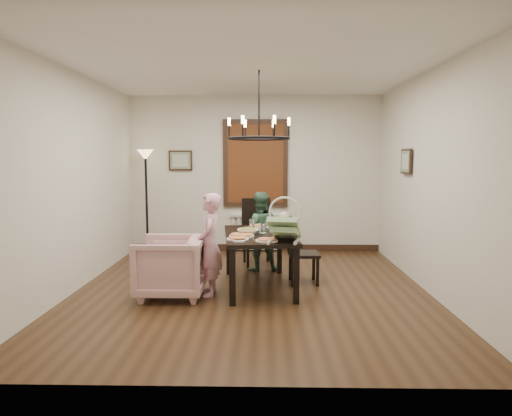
{
  "coord_description": "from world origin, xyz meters",
  "views": [
    {
      "loc": [
        0.18,
        -5.74,
        1.71
      ],
      "look_at": [
        0.06,
        0.17,
        1.05
      ],
      "focal_mm": 32.0,
      "sensor_mm": 36.0,
      "label": 1
    }
  ],
  "objects_px": {
    "floor_lamp": "(147,204)",
    "chair_far": "(258,232)",
    "baby_bouncer": "(285,226)",
    "drinking_glass": "(263,229)",
    "seated_man": "(259,238)",
    "armchair": "(171,267)",
    "dining_table": "(259,240)",
    "chair_right": "(304,250)",
    "elderly_woman": "(210,253)"
  },
  "relations": [
    {
      "from": "chair_right",
      "to": "floor_lamp",
      "type": "distance_m",
      "value": 3.2
    },
    {
      "from": "dining_table",
      "to": "baby_bouncer",
      "type": "xyz_separation_m",
      "value": [
        0.31,
        -0.53,
        0.27
      ]
    },
    {
      "from": "chair_far",
      "to": "drinking_glass",
      "type": "relative_size",
      "value": 8.24
    },
    {
      "from": "dining_table",
      "to": "drinking_glass",
      "type": "bearing_deg",
      "value": -34.96
    },
    {
      "from": "chair_right",
      "to": "seated_man",
      "type": "relative_size",
      "value": 0.92
    },
    {
      "from": "chair_far",
      "to": "chair_right",
      "type": "bearing_deg",
      "value": -68.88
    },
    {
      "from": "dining_table",
      "to": "chair_far",
      "type": "relative_size",
      "value": 1.52
    },
    {
      "from": "armchair",
      "to": "chair_right",
      "type": "bearing_deg",
      "value": 110.24
    },
    {
      "from": "armchair",
      "to": "floor_lamp",
      "type": "bearing_deg",
      "value": -159.56
    },
    {
      "from": "dining_table",
      "to": "armchair",
      "type": "relative_size",
      "value": 1.97
    },
    {
      "from": "seated_man",
      "to": "dining_table",
      "type": "bearing_deg",
      "value": 82.38
    },
    {
      "from": "chair_far",
      "to": "chair_right",
      "type": "relative_size",
      "value": 1.17
    },
    {
      "from": "dining_table",
      "to": "drinking_glass",
      "type": "height_order",
      "value": "drinking_glass"
    },
    {
      "from": "chair_far",
      "to": "baby_bouncer",
      "type": "bearing_deg",
      "value": -89.45
    },
    {
      "from": "baby_bouncer",
      "to": "seated_man",
      "type": "bearing_deg",
      "value": 113.19
    },
    {
      "from": "armchair",
      "to": "seated_man",
      "type": "distance_m",
      "value": 1.7
    },
    {
      "from": "drinking_glass",
      "to": "dining_table",
      "type": "bearing_deg",
      "value": 151.26
    },
    {
      "from": "elderly_woman",
      "to": "drinking_glass",
      "type": "height_order",
      "value": "elderly_woman"
    },
    {
      "from": "drinking_glass",
      "to": "seated_man",
      "type": "bearing_deg",
      "value": 94.04
    },
    {
      "from": "dining_table",
      "to": "armchair",
      "type": "xyz_separation_m",
      "value": [
        -1.08,
        -0.4,
        -0.26
      ]
    },
    {
      "from": "baby_bouncer",
      "to": "floor_lamp",
      "type": "relative_size",
      "value": 0.31
    },
    {
      "from": "seated_man",
      "to": "drinking_glass",
      "type": "distance_m",
      "value": 0.99
    },
    {
      "from": "dining_table",
      "to": "armchair",
      "type": "distance_m",
      "value": 1.18
    },
    {
      "from": "dining_table",
      "to": "elderly_woman",
      "type": "xyz_separation_m",
      "value": [
        -0.6,
        -0.33,
        -0.11
      ]
    },
    {
      "from": "elderly_woman",
      "to": "baby_bouncer",
      "type": "bearing_deg",
      "value": 76.13
    },
    {
      "from": "floor_lamp",
      "to": "chair_far",
      "type": "bearing_deg",
      "value": -20.95
    },
    {
      "from": "baby_bouncer",
      "to": "armchair",
      "type": "bearing_deg",
      "value": -174.6
    },
    {
      "from": "chair_right",
      "to": "armchair",
      "type": "height_order",
      "value": "chair_right"
    },
    {
      "from": "armchair",
      "to": "chair_far",
      "type": "bearing_deg",
      "value": 147.74
    },
    {
      "from": "dining_table",
      "to": "armchair",
      "type": "height_order",
      "value": "armchair"
    },
    {
      "from": "armchair",
      "to": "baby_bouncer",
      "type": "relative_size",
      "value": 1.48
    },
    {
      "from": "chair_right",
      "to": "seated_man",
      "type": "height_order",
      "value": "seated_man"
    },
    {
      "from": "armchair",
      "to": "floor_lamp",
      "type": "distance_m",
      "value": 2.65
    },
    {
      "from": "armchair",
      "to": "dining_table",
      "type": "bearing_deg",
      "value": 110.27
    },
    {
      "from": "chair_far",
      "to": "baby_bouncer",
      "type": "height_order",
      "value": "baby_bouncer"
    },
    {
      "from": "seated_man",
      "to": "baby_bouncer",
      "type": "distance_m",
      "value": 1.53
    },
    {
      "from": "elderly_woman",
      "to": "seated_man",
      "type": "height_order",
      "value": "elderly_woman"
    },
    {
      "from": "drinking_glass",
      "to": "floor_lamp",
      "type": "distance_m",
      "value": 2.91
    },
    {
      "from": "baby_bouncer",
      "to": "drinking_glass",
      "type": "bearing_deg",
      "value": 127.58
    },
    {
      "from": "dining_table",
      "to": "drinking_glass",
      "type": "xyz_separation_m",
      "value": [
        0.06,
        -0.03,
        0.15
      ]
    },
    {
      "from": "baby_bouncer",
      "to": "floor_lamp",
      "type": "distance_m",
      "value": 3.45
    },
    {
      "from": "armchair",
      "to": "seated_man",
      "type": "xyz_separation_m",
      "value": [
        1.07,
        1.31,
        0.12
      ]
    },
    {
      "from": "seated_man",
      "to": "floor_lamp",
      "type": "distance_m",
      "value": 2.32
    },
    {
      "from": "armchair",
      "to": "baby_bouncer",
      "type": "height_order",
      "value": "baby_bouncer"
    },
    {
      "from": "dining_table",
      "to": "floor_lamp",
      "type": "distance_m",
      "value": 2.86
    },
    {
      "from": "elderly_woman",
      "to": "baby_bouncer",
      "type": "distance_m",
      "value": 1.01
    },
    {
      "from": "chair_far",
      "to": "seated_man",
      "type": "distance_m",
      "value": 0.37
    },
    {
      "from": "dining_table",
      "to": "chair_right",
      "type": "distance_m",
      "value": 0.67
    },
    {
      "from": "chair_far",
      "to": "seated_man",
      "type": "bearing_deg",
      "value": -96.54
    },
    {
      "from": "chair_right",
      "to": "baby_bouncer",
      "type": "height_order",
      "value": "baby_bouncer"
    }
  ]
}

